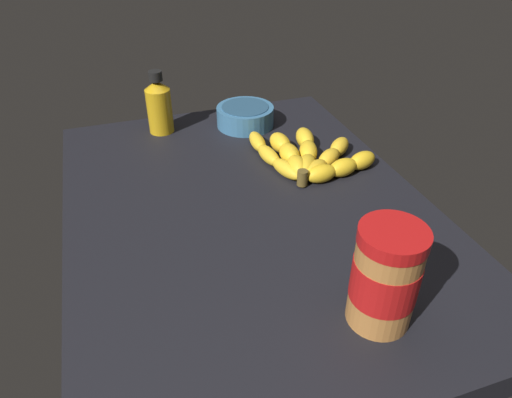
{
  "coord_description": "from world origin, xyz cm",
  "views": [
    {
      "loc": [
        64.04,
        -20.33,
        47.67
      ],
      "look_at": [
        3.03,
        0.33,
        3.36
      ],
      "focal_mm": 32.77,
      "sensor_mm": 36.0,
      "label": 1
    }
  ],
  "objects_px": {
    "honey_bottle": "(159,105)",
    "small_bowl": "(245,116)",
    "peanut_butter_jar": "(385,277)",
    "banana_bunch": "(307,157)"
  },
  "relations": [
    {
      "from": "peanut_butter_jar",
      "to": "honey_bottle",
      "type": "relative_size",
      "value": 1.03
    },
    {
      "from": "banana_bunch",
      "to": "peanut_butter_jar",
      "type": "bearing_deg",
      "value": -10.51
    },
    {
      "from": "peanut_butter_jar",
      "to": "honey_bottle",
      "type": "bearing_deg",
      "value": -164.48
    },
    {
      "from": "honey_bottle",
      "to": "small_bowl",
      "type": "relative_size",
      "value": 1.06
    },
    {
      "from": "banana_bunch",
      "to": "peanut_butter_jar",
      "type": "distance_m",
      "value": 0.41
    },
    {
      "from": "peanut_butter_jar",
      "to": "honey_bottle",
      "type": "distance_m",
      "value": 0.66
    },
    {
      "from": "peanut_butter_jar",
      "to": "honey_bottle",
      "type": "height_order",
      "value": "peanut_butter_jar"
    },
    {
      "from": "honey_bottle",
      "to": "small_bowl",
      "type": "bearing_deg",
      "value": 80.44
    },
    {
      "from": "banana_bunch",
      "to": "small_bowl",
      "type": "relative_size",
      "value": 1.73
    },
    {
      "from": "honey_bottle",
      "to": "small_bowl",
      "type": "xyz_separation_m",
      "value": [
        0.03,
        0.19,
        -0.04
      ]
    }
  ]
}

